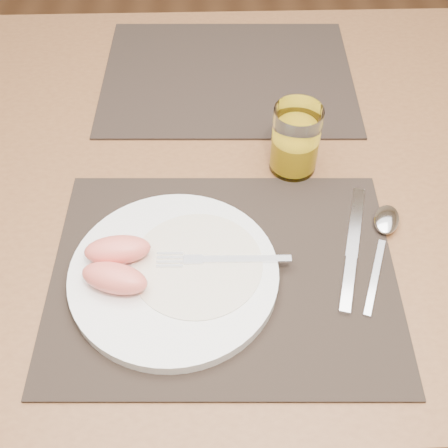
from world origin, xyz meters
TOP-DOWN VIEW (x-y plane):
  - ground at (0.00, 0.00)m, footprint 5.00×5.00m
  - table at (0.00, 0.00)m, footprint 1.40×0.90m
  - placemat_near at (-0.02, -0.22)m, footprint 0.46×0.36m
  - placemat_far at (-0.00, 0.22)m, footprint 0.46×0.36m
  - plate at (-0.09, -0.23)m, footprint 0.27×0.27m
  - plate_dressing at (-0.06, -0.22)m, footprint 0.17×0.17m
  - fork at (-0.04, -0.21)m, footprint 0.17×0.02m
  - knife at (0.15, -0.20)m, footprint 0.07×0.22m
  - spoon at (0.20, -0.15)m, footprint 0.09×0.19m
  - juice_glass at (0.09, -0.02)m, footprint 0.07×0.07m
  - grapefruit_wedges at (-0.16, -0.23)m, footprint 0.09×0.10m

SIDE VIEW (x-z plane):
  - ground at x=0.00m, z-range 0.00..0.00m
  - table at x=0.00m, z-range 0.29..1.04m
  - placemat_near at x=-0.02m, z-range 0.75..0.75m
  - placemat_far at x=0.00m, z-range 0.75..0.75m
  - knife at x=0.15m, z-range 0.75..0.76m
  - spoon at x=0.20m, z-range 0.75..0.77m
  - plate at x=-0.09m, z-range 0.75..0.77m
  - plate_dressing at x=-0.06m, z-range 0.77..0.77m
  - fork at x=-0.04m, z-range 0.77..0.77m
  - grapefruit_wedges at x=-0.16m, z-range 0.77..0.80m
  - juice_glass at x=0.09m, z-range 0.75..0.86m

